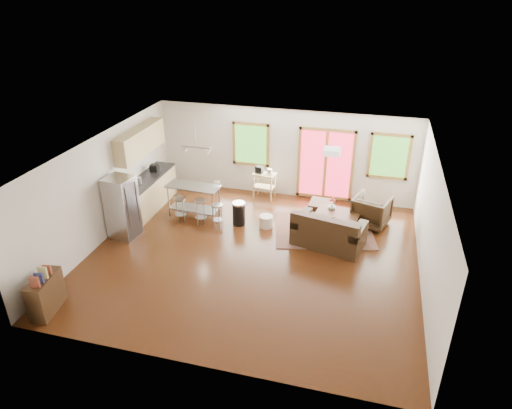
% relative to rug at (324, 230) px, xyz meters
% --- Properties ---
extents(floor, '(7.50, 7.00, 0.02)m').
position_rel_rug_xyz_m(floor, '(-1.46, -1.62, -0.02)').
color(floor, '#321709').
rests_on(floor, ground).
extents(ceiling, '(7.50, 7.00, 0.02)m').
position_rel_rug_xyz_m(ceiling, '(-1.46, -1.62, 2.60)').
color(ceiling, silver).
rests_on(ceiling, ground).
extents(back_wall, '(7.50, 0.02, 2.60)m').
position_rel_rug_xyz_m(back_wall, '(-1.46, 1.89, 1.29)').
color(back_wall, beige).
rests_on(back_wall, ground).
extents(left_wall, '(0.02, 7.00, 2.60)m').
position_rel_rug_xyz_m(left_wall, '(-5.22, -1.62, 1.29)').
color(left_wall, beige).
rests_on(left_wall, ground).
extents(right_wall, '(0.02, 7.00, 2.60)m').
position_rel_rug_xyz_m(right_wall, '(2.30, -1.62, 1.29)').
color(right_wall, beige).
rests_on(right_wall, ground).
extents(front_wall, '(7.50, 0.02, 2.60)m').
position_rel_rug_xyz_m(front_wall, '(-1.46, -5.13, 1.29)').
color(front_wall, beige).
rests_on(front_wall, ground).
extents(window_left, '(1.10, 0.05, 1.30)m').
position_rel_rug_xyz_m(window_left, '(-2.46, 1.84, 1.49)').
color(window_left, '#2F631F').
rests_on(window_left, back_wall).
extents(french_doors, '(1.60, 0.05, 2.10)m').
position_rel_rug_xyz_m(french_doors, '(-0.26, 1.84, 1.09)').
color(french_doors, red).
rests_on(french_doors, back_wall).
extents(window_right, '(1.10, 0.05, 1.30)m').
position_rel_rug_xyz_m(window_right, '(1.44, 1.84, 1.49)').
color(window_right, '#2F631F').
rests_on(window_right, back_wall).
extents(rug, '(2.82, 2.40, 0.02)m').
position_rel_rug_xyz_m(rug, '(0.00, 0.00, 0.00)').
color(rug, '#525E3C').
rests_on(rug, floor).
extents(loveseat, '(1.83, 1.28, 0.89)m').
position_rel_rug_xyz_m(loveseat, '(0.18, -0.70, 0.34)').
color(loveseat, black).
rests_on(loveseat, floor).
extents(coffee_table, '(1.16, 0.78, 0.44)m').
position_rel_rug_xyz_m(coffee_table, '(0.31, 0.28, 0.36)').
color(coffee_table, '#321F0F').
rests_on(coffee_table, floor).
extents(armchair, '(1.07, 1.03, 0.89)m').
position_rel_rug_xyz_m(armchair, '(1.14, 0.64, 0.43)').
color(armchair, black).
rests_on(armchair, floor).
extents(ottoman, '(0.67, 0.67, 0.42)m').
position_rel_rug_xyz_m(ottoman, '(-0.18, 0.78, 0.20)').
color(ottoman, black).
rests_on(ottoman, floor).
extents(pouf, '(0.38, 0.38, 0.31)m').
position_rel_rug_xyz_m(pouf, '(-1.48, -0.20, 0.14)').
color(pouf, beige).
rests_on(pouf, floor).
extents(vase, '(0.23, 0.24, 0.34)m').
position_rel_rug_xyz_m(vase, '(0.13, 0.44, 0.51)').
color(vase, silver).
rests_on(vase, coffee_table).
extents(cabinets, '(0.64, 2.24, 2.30)m').
position_rel_rug_xyz_m(cabinets, '(-4.94, 0.08, 0.92)').
color(cabinets, tan).
rests_on(cabinets, floor).
extents(refrigerator, '(0.71, 0.69, 1.59)m').
position_rel_rug_xyz_m(refrigerator, '(-4.80, -1.54, 0.78)').
color(refrigerator, '#B7BABC').
rests_on(refrigerator, floor).
extents(island, '(1.47, 0.67, 0.91)m').
position_rel_rug_xyz_m(island, '(-3.51, -0.11, 0.61)').
color(island, '#B7BABC').
rests_on(island, floor).
extents(cup, '(0.14, 0.11, 0.13)m').
position_rel_rug_xyz_m(cup, '(-2.88, 0.04, 1.00)').
color(cup, silver).
rests_on(cup, island).
extents(bar_stool_a, '(0.42, 0.42, 0.68)m').
position_rel_rug_xyz_m(bar_stool_a, '(-3.76, -0.47, 0.49)').
color(bar_stool_a, '#B7BABC').
rests_on(bar_stool_a, floor).
extents(bar_stool_b, '(0.44, 0.44, 0.71)m').
position_rel_rug_xyz_m(bar_stool_b, '(-3.17, -0.50, 0.51)').
color(bar_stool_b, '#B7BABC').
rests_on(bar_stool_b, floor).
extents(bar_stool_c, '(0.34, 0.34, 0.63)m').
position_rel_rug_xyz_m(bar_stool_c, '(-2.71, -0.49, 0.46)').
color(bar_stool_c, '#B7BABC').
rests_on(bar_stool_c, floor).
extents(trash_can, '(0.44, 0.44, 0.63)m').
position_rel_rug_xyz_m(trash_can, '(-2.21, -0.24, 0.31)').
color(trash_can, black).
rests_on(trash_can, floor).
extents(kitchen_cart, '(0.68, 0.48, 0.97)m').
position_rel_rug_xyz_m(kitchen_cart, '(-1.98, 1.51, 0.65)').
color(kitchen_cart, tan).
rests_on(kitchen_cart, floor).
extents(bookshelf, '(0.46, 0.90, 1.01)m').
position_rel_rug_xyz_m(bookshelf, '(-4.80, -4.53, 0.38)').
color(bookshelf, '#321F0F').
rests_on(bookshelf, floor).
extents(ceiling_flush, '(0.35, 0.35, 0.12)m').
position_rel_rug_xyz_m(ceiling_flush, '(0.14, -1.02, 2.52)').
color(ceiling_flush, white).
rests_on(ceiling_flush, ceiling).
extents(pendant_light, '(0.80, 0.18, 0.79)m').
position_rel_rug_xyz_m(pendant_light, '(-3.36, -0.12, 1.89)').
color(pendant_light, gray).
rests_on(pendant_light, ceiling).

